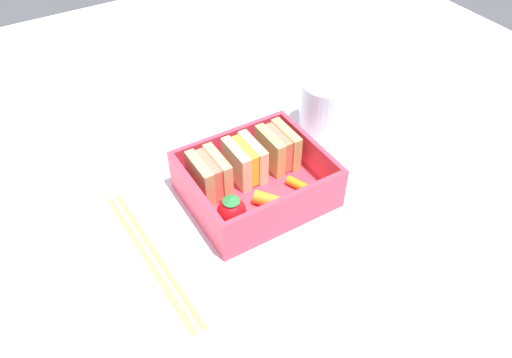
{
  "coord_description": "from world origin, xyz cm",
  "views": [
    {
      "loc": [
        -21.24,
        -35.14,
        41.54
      ],
      "look_at": [
        0.0,
        0.0,
        2.7
      ],
      "focal_mm": 35.0,
      "sensor_mm": 36.0,
      "label": 1
    }
  ],
  "objects_px": {
    "strawberry_far_left": "(232,210)",
    "carrot_stick_far_left": "(302,186)",
    "sandwich_center": "(278,148)",
    "folded_napkin": "(319,324)",
    "sandwich_center_left": "(245,161)",
    "chopstick_pair": "(152,255)",
    "sandwich_left": "(209,175)",
    "drinking_glass": "(325,106)",
    "carrot_stick_left": "(273,200)"
  },
  "relations": [
    {
      "from": "sandwich_left",
      "to": "sandwich_center_left",
      "type": "xyz_separation_m",
      "value": [
        0.05,
        0.0,
        0.0
      ]
    },
    {
      "from": "sandwich_left",
      "to": "sandwich_center",
      "type": "bearing_deg",
      "value": 0.0
    },
    {
      "from": "carrot_stick_far_left",
      "to": "drinking_glass",
      "type": "xyz_separation_m",
      "value": [
        0.1,
        0.09,
        0.02
      ]
    },
    {
      "from": "sandwich_center_left",
      "to": "strawberry_far_left",
      "type": "xyz_separation_m",
      "value": [
        -0.05,
        -0.06,
        -0.01
      ]
    },
    {
      "from": "chopstick_pair",
      "to": "sandwich_center_left",
      "type": "bearing_deg",
      "value": 18.58
    },
    {
      "from": "folded_napkin",
      "to": "carrot_stick_left",
      "type": "bearing_deg",
      "value": 74.36
    },
    {
      "from": "folded_napkin",
      "to": "strawberry_far_left",
      "type": "bearing_deg",
      "value": 94.42
    },
    {
      "from": "sandwich_left",
      "to": "drinking_glass",
      "type": "bearing_deg",
      "value": 11.62
    },
    {
      "from": "chopstick_pair",
      "to": "carrot_stick_far_left",
      "type": "bearing_deg",
      "value": -2.36
    },
    {
      "from": "sandwich_left",
      "to": "drinking_glass",
      "type": "distance_m",
      "value": 0.2
    },
    {
      "from": "drinking_glass",
      "to": "carrot_stick_far_left",
      "type": "bearing_deg",
      "value": -137.39
    },
    {
      "from": "drinking_glass",
      "to": "folded_napkin",
      "type": "distance_m",
      "value": 0.3
    },
    {
      "from": "drinking_glass",
      "to": "strawberry_far_left",
      "type": "bearing_deg",
      "value": -153.98
    },
    {
      "from": "sandwich_center",
      "to": "folded_napkin",
      "type": "bearing_deg",
      "value": -112.52
    },
    {
      "from": "sandwich_center_left",
      "to": "folded_napkin",
      "type": "height_order",
      "value": "sandwich_center_left"
    },
    {
      "from": "sandwich_left",
      "to": "carrot_stick_left",
      "type": "height_order",
      "value": "sandwich_left"
    },
    {
      "from": "carrot_stick_far_left",
      "to": "drinking_glass",
      "type": "height_order",
      "value": "drinking_glass"
    },
    {
      "from": "strawberry_far_left",
      "to": "chopstick_pair",
      "type": "bearing_deg",
      "value": 174.55
    },
    {
      "from": "sandwich_center_left",
      "to": "carrot_stick_far_left",
      "type": "bearing_deg",
      "value": -50.93
    },
    {
      "from": "sandwich_center_left",
      "to": "carrot_stick_left",
      "type": "xyz_separation_m",
      "value": [
        0.0,
        -0.06,
        -0.02
      ]
    },
    {
      "from": "folded_napkin",
      "to": "carrot_stick_far_left",
      "type": "bearing_deg",
      "value": 60.9
    },
    {
      "from": "sandwich_center_left",
      "to": "carrot_stick_far_left",
      "type": "relative_size",
      "value": 1.33
    },
    {
      "from": "sandwich_left",
      "to": "carrot_stick_far_left",
      "type": "distance_m",
      "value": 0.11
    },
    {
      "from": "sandwich_center_left",
      "to": "sandwich_center",
      "type": "bearing_deg",
      "value": 0.0
    },
    {
      "from": "sandwich_left",
      "to": "sandwich_center_left",
      "type": "distance_m",
      "value": 0.05
    },
    {
      "from": "strawberry_far_left",
      "to": "carrot_stick_far_left",
      "type": "xyz_separation_m",
      "value": [
        0.09,
        0.0,
        -0.01
      ]
    },
    {
      "from": "sandwich_center_left",
      "to": "folded_napkin",
      "type": "bearing_deg",
      "value": -100.51
    },
    {
      "from": "drinking_glass",
      "to": "sandwich_center_left",
      "type": "bearing_deg",
      "value": -164.88
    },
    {
      "from": "sandwich_left",
      "to": "sandwich_center_left",
      "type": "bearing_deg",
      "value": 0.0
    },
    {
      "from": "sandwich_center_left",
      "to": "sandwich_left",
      "type": "bearing_deg",
      "value": 180.0
    },
    {
      "from": "sandwich_left",
      "to": "carrot_stick_left",
      "type": "distance_m",
      "value": 0.08
    },
    {
      "from": "strawberry_far_left",
      "to": "carrot_stick_left",
      "type": "height_order",
      "value": "strawberry_far_left"
    },
    {
      "from": "sandwich_left",
      "to": "folded_napkin",
      "type": "height_order",
      "value": "sandwich_left"
    },
    {
      "from": "strawberry_far_left",
      "to": "chopstick_pair",
      "type": "distance_m",
      "value": 0.09
    },
    {
      "from": "sandwich_center",
      "to": "folded_napkin",
      "type": "height_order",
      "value": "sandwich_center"
    },
    {
      "from": "carrot_stick_far_left",
      "to": "folded_napkin",
      "type": "bearing_deg",
      "value": -119.1
    },
    {
      "from": "strawberry_far_left",
      "to": "carrot_stick_left",
      "type": "xyz_separation_m",
      "value": [
        0.05,
        -0.0,
        -0.01
      ]
    },
    {
      "from": "strawberry_far_left",
      "to": "carrot_stick_far_left",
      "type": "height_order",
      "value": "strawberry_far_left"
    },
    {
      "from": "sandwich_center_left",
      "to": "chopstick_pair",
      "type": "bearing_deg",
      "value": -161.42
    },
    {
      "from": "drinking_glass",
      "to": "sandwich_left",
      "type": "bearing_deg",
      "value": -168.38
    },
    {
      "from": "chopstick_pair",
      "to": "drinking_glass",
      "type": "height_order",
      "value": "drinking_glass"
    },
    {
      "from": "carrot_stick_left",
      "to": "chopstick_pair",
      "type": "distance_m",
      "value": 0.14
    },
    {
      "from": "sandwich_center",
      "to": "folded_napkin",
      "type": "xyz_separation_m",
      "value": [
        -0.08,
        -0.2,
        -0.03
      ]
    },
    {
      "from": "sandwich_left",
      "to": "sandwich_center",
      "type": "relative_size",
      "value": 1.0
    },
    {
      "from": "sandwich_left",
      "to": "drinking_glass",
      "type": "relative_size",
      "value": 0.73
    },
    {
      "from": "sandwich_center",
      "to": "drinking_glass",
      "type": "bearing_deg",
      "value": 21.5
    },
    {
      "from": "sandwich_center_left",
      "to": "strawberry_far_left",
      "type": "height_order",
      "value": "sandwich_center_left"
    },
    {
      "from": "carrot_stick_left",
      "to": "chopstick_pair",
      "type": "bearing_deg",
      "value": 175.53
    },
    {
      "from": "sandwich_center_left",
      "to": "folded_napkin",
      "type": "relative_size",
      "value": 0.4
    },
    {
      "from": "sandwich_center_left",
      "to": "strawberry_far_left",
      "type": "distance_m",
      "value": 0.07
    }
  ]
}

